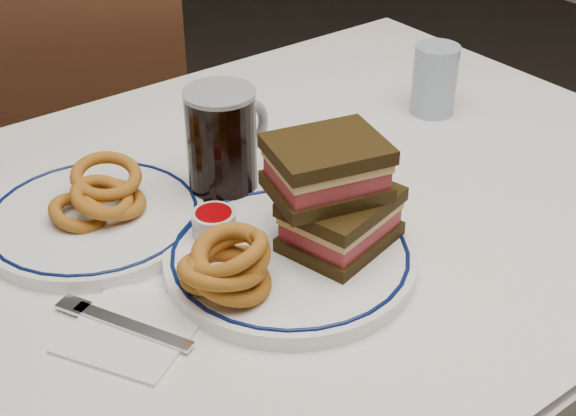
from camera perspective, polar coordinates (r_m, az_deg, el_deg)
dining_table at (r=1.08m, az=-2.10°, el=-5.04°), size 1.27×0.87×0.75m
chair_far at (r=1.83m, az=-13.74°, el=4.28°), size 0.48×0.48×0.85m
main_plate at (r=0.92m, az=0.15°, el=-3.54°), size 0.29×0.29×0.02m
reuben_sandwich at (r=0.90m, az=3.28°, el=1.00°), size 0.16×0.14×0.13m
onion_rings_main at (r=0.85m, az=-4.40°, el=-4.09°), size 0.11×0.12×0.09m
ketchup_ramekin at (r=0.94m, az=-5.28°, el=-1.00°), size 0.05×0.05×0.03m
beer_mug at (r=1.02m, az=-4.62°, el=4.59°), size 0.13×0.09×0.15m
water_glass at (r=1.27m, az=10.38°, el=8.97°), size 0.07×0.07×0.11m
far_plate at (r=1.02m, az=-13.62°, el=-0.71°), size 0.27×0.27×0.02m
onion_rings_far at (r=1.01m, az=-13.14°, el=0.93°), size 0.13×0.11×0.07m
napkin_fork at (r=0.86m, az=-11.15°, el=-8.37°), size 0.17×0.17×0.01m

